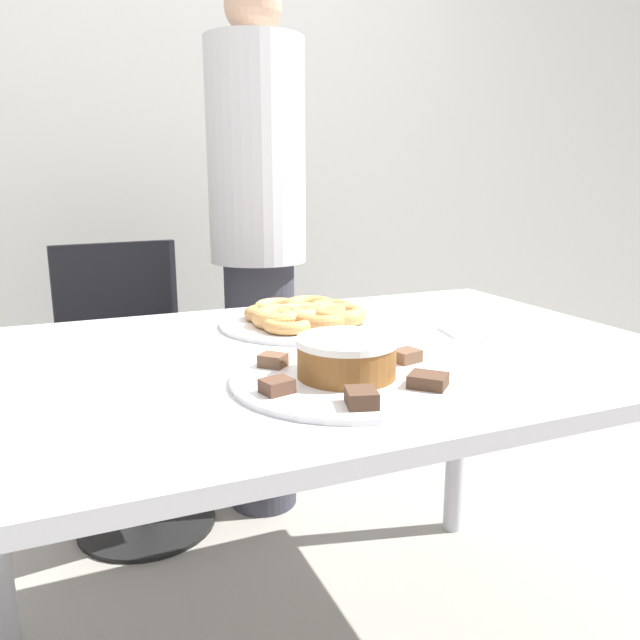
% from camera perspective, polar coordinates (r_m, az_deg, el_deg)
% --- Properties ---
extents(wall_back, '(8.00, 0.05, 2.60)m').
position_cam_1_polar(wall_back, '(2.71, -13.87, 16.57)').
color(wall_back, beige).
rests_on(wall_back, ground_plane).
extents(table, '(1.42, 0.93, 0.77)m').
position_cam_1_polar(table, '(1.27, -0.40, -7.07)').
color(table, silver).
rests_on(table, ground_plane).
extents(person_standing, '(0.30, 0.30, 1.69)m').
position_cam_1_polar(person_standing, '(2.01, -5.66, 6.88)').
color(person_standing, '#383842').
rests_on(person_standing, ground_plane).
extents(office_chair_left, '(0.49, 0.49, 0.90)m').
position_cam_1_polar(office_chair_left, '(2.10, -16.64, -6.50)').
color(office_chair_left, black).
rests_on(office_chair_left, ground_plane).
extents(plate_cake, '(0.39, 0.39, 0.01)m').
position_cam_1_polar(plate_cake, '(1.06, 2.43, -5.40)').
color(plate_cake, white).
rests_on(plate_cake, table).
extents(plate_donuts, '(0.37, 0.37, 0.01)m').
position_cam_1_polar(plate_donuts, '(1.45, -1.76, -0.31)').
color(plate_donuts, white).
rests_on(plate_donuts, table).
extents(frosted_cake, '(0.17, 0.17, 0.07)m').
position_cam_1_polar(frosted_cake, '(1.05, 2.45, -3.38)').
color(frosted_cake, brown).
rests_on(frosted_cake, plate_cake).
extents(lamington_0, '(0.05, 0.06, 0.03)m').
position_cam_1_polar(lamington_0, '(1.18, 1.37, -2.42)').
color(lamington_0, '#513828').
rests_on(lamington_0, plate_cake).
extents(lamington_1, '(0.06, 0.06, 0.02)m').
position_cam_1_polar(lamington_1, '(1.11, -4.33, -3.69)').
color(lamington_1, brown).
rests_on(lamington_1, plate_cake).
extents(lamington_2, '(0.05, 0.05, 0.02)m').
position_cam_1_polar(lamington_2, '(0.97, -3.97, -6.03)').
color(lamington_2, brown).
rests_on(lamington_2, plate_cake).
extents(lamington_3, '(0.06, 0.06, 0.02)m').
position_cam_1_polar(lamington_3, '(0.92, 3.82, -7.08)').
color(lamington_3, '#513828').
rests_on(lamington_3, plate_cake).
extents(lamington_4, '(0.08, 0.08, 0.02)m').
position_cam_1_polar(lamington_4, '(1.01, 9.85, -5.46)').
color(lamington_4, '#513828').
rests_on(lamington_4, plate_cake).
extents(lamington_5, '(0.05, 0.05, 0.02)m').
position_cam_1_polar(lamington_5, '(1.14, 7.88, -3.26)').
color(lamington_5, brown).
rests_on(lamington_5, plate_cake).
extents(donut_0, '(0.12, 0.12, 0.03)m').
position_cam_1_polar(donut_0, '(1.45, -1.77, 0.54)').
color(donut_0, '#E5AD66').
rests_on(donut_0, plate_donuts).
extents(donut_1, '(0.11, 0.11, 0.03)m').
position_cam_1_polar(donut_1, '(1.36, -2.90, -0.38)').
color(donut_1, tan).
rests_on(donut_1, plate_donuts).
extents(donut_2, '(0.13, 0.13, 0.04)m').
position_cam_1_polar(donut_2, '(1.39, -0.15, 0.09)').
color(donut_2, '#C68447').
rests_on(donut_2, plate_donuts).
extents(donut_3, '(0.13, 0.13, 0.04)m').
position_cam_1_polar(donut_3, '(1.43, 1.79, 0.48)').
color(donut_3, tan).
rests_on(donut_3, plate_donuts).
extents(donut_4, '(0.11, 0.11, 0.04)m').
position_cam_1_polar(donut_4, '(1.49, 1.04, 0.99)').
color(donut_4, '#D18E4C').
rests_on(donut_4, plate_donuts).
extents(donut_5, '(0.13, 0.13, 0.04)m').
position_cam_1_polar(donut_5, '(1.53, -0.95, 1.30)').
color(donut_5, tan).
rests_on(donut_5, plate_donuts).
extents(donut_6, '(0.12, 0.12, 0.03)m').
position_cam_1_polar(donut_6, '(1.52, -3.86, 1.14)').
color(donut_6, '#E5AD66').
rests_on(donut_6, plate_donuts).
extents(donut_7, '(0.12, 0.12, 0.03)m').
position_cam_1_polar(donut_7, '(1.47, -4.62, 0.63)').
color(donut_7, '#C68447').
rests_on(donut_7, plate_donuts).
extents(donut_8, '(0.12, 0.12, 0.04)m').
position_cam_1_polar(donut_8, '(1.40, -3.77, 0.23)').
color(donut_8, tan).
rests_on(donut_8, plate_donuts).
extents(napkin, '(0.14, 0.12, 0.01)m').
position_cam_1_polar(napkin, '(1.42, 13.81, -1.04)').
color(napkin, white).
rests_on(napkin, table).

